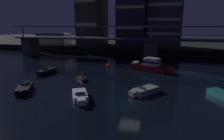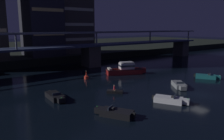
{
  "view_description": "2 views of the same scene",
  "coord_description": "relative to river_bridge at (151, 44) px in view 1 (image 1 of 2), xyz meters",
  "views": [
    {
      "loc": [
        3.58,
        -21.21,
        9.45
      ],
      "look_at": [
        -5.5,
        11.83,
        1.46
      ],
      "focal_mm": 30.62,
      "sensor_mm": 36.0,
      "label": 1
    },
    {
      "loc": [
        -31.59,
        -19.01,
        10.58
      ],
      "look_at": [
        -6.14,
        15.17,
        2.41
      ],
      "focal_mm": 35.92,
      "sensor_mm": 36.0,
      "label": 2
    }
  ],
  "objects": [
    {
      "name": "waterfront_pavilion",
      "position": [
        -38.06,
        11.91,
        0.0
      ],
      "size": [
        12.4,
        7.4,
        4.7
      ],
      "color": "#B2AD9E",
      "rests_on": "far_riverbank"
    },
    {
      "name": "dinghy_with_paddler",
      "position": [
        -10.19,
        -24.06,
        -4.16
      ],
      "size": [
        2.64,
        2.62,
        1.36
      ],
      "color": "black",
      "rests_on": "ground"
    },
    {
      "name": "channel_buoy",
      "position": [
        -8.8,
        -12.46,
        -3.96
      ],
      "size": [
        0.9,
        0.9,
        1.76
      ],
      "color": "red",
      "rests_on": "ground"
    },
    {
      "name": "cabin_cruiser_near_left",
      "position": [
        0.94,
        -13.46,
        -3.38
      ],
      "size": [
        9.22,
        5.59,
        2.79
      ],
      "color": "maroon",
      "rests_on": "ground"
    },
    {
      "name": "speedboat_near_right",
      "position": [
        -19.24,
        -21.26,
        -4.02
      ],
      "size": [
        1.93,
        5.21,
        1.16
      ],
      "color": "black",
      "rests_on": "ground"
    },
    {
      "name": "speedboat_mid_right",
      "position": [
        -16.02,
        -31.74,
        -4.02
      ],
      "size": [
        3.57,
        4.88,
        1.16
      ],
      "color": "black",
      "rests_on": "ground"
    },
    {
      "name": "tower_central",
      "position": [
        2.94,
        15.62,
        9.45
      ],
      "size": [
        11.36,
        8.22,
        23.67
      ],
      "color": "#423D38",
      "rests_on": "far_riverbank"
    },
    {
      "name": "ground_plane",
      "position": [
        0.0,
        -32.99,
        -4.43
      ],
      "size": [
        400.0,
        400.0,
        0.0
      ],
      "primitive_type": "plane",
      "color": "black"
    },
    {
      "name": "river_bridge",
      "position": [
        0.0,
        0.0,
        0.0
      ],
      "size": [
        84.95,
        6.4,
        9.38
      ],
      "color": "#4C4944",
      "rests_on": "ground"
    },
    {
      "name": "speedboat_mid_left",
      "position": [
        -6.77,
        -32.48,
        -4.02
      ],
      "size": [
        3.58,
        4.87,
        1.16
      ],
      "color": "silver",
      "rests_on": "ground"
    },
    {
      "name": "speedboat_near_center",
      "position": [
        1.2,
        -28.09,
        -4.02
      ],
      "size": [
        4.01,
        4.68,
        1.16
      ],
      "color": "gray",
      "rests_on": "ground"
    },
    {
      "name": "far_riverbank",
      "position": [
        0.0,
        48.01,
        -3.33
      ],
      "size": [
        240.0,
        80.0,
        2.2
      ],
      "primitive_type": "cube",
      "color": "black",
      "rests_on": "ground"
    },
    {
      "name": "speedboat_mid_center",
      "position": [
        11.62,
        -27.18,
        -4.02
      ],
      "size": [
        3.72,
        4.82,
        1.16
      ],
      "color": "#196066",
      "rests_on": "ground"
    }
  ]
}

